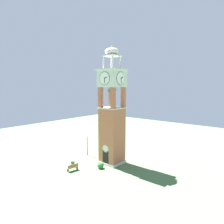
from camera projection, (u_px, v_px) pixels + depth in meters
The scene contains 6 objects.
ground at pixel (112, 163), 31.15m from camera, with size 80.00×80.00×0.00m, color #517547.
clock_tower at pixel (112, 117), 30.27m from camera, with size 3.55×3.55×17.38m.
park_bench at pixel (73, 167), 28.10m from camera, with size 0.68×1.65×0.95m.
lamp_post at pixel (87, 141), 34.15m from camera, with size 0.36×0.36×3.63m.
trash_bin at pixel (73, 164), 29.67m from camera, with size 0.52×0.52×0.80m, color #38513D.
shrub_near_entry at pixel (100, 165), 28.88m from camera, with size 0.93×0.93×0.89m, color #336638.
Camera 1 is at (19.27, -22.93, 11.58)m, focal length 32.49 mm.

